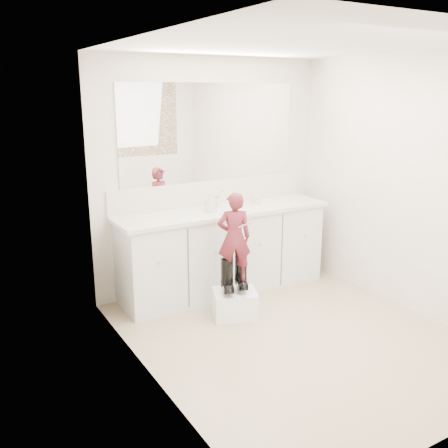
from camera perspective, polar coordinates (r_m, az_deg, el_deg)
floor at (r=4.47m, az=8.12°, el=-12.65°), size 3.00×3.00×0.00m
ceiling at (r=3.98m, az=9.47°, el=19.67°), size 3.00×3.00×0.00m
wall_back at (r=5.28m, az=-1.55°, el=5.61°), size 2.60×0.00×2.60m
wall_left at (r=3.41m, az=-8.53°, el=0.15°), size 0.00×3.00×3.00m
wall_right at (r=4.97m, az=20.53°, el=4.05°), size 0.00×3.00×3.00m
vanity_cabinet at (r=5.24m, az=-0.04°, el=-3.21°), size 2.20×0.55×0.85m
countertop at (r=5.10m, az=0.05°, el=1.49°), size 2.28×0.58×0.04m
backsplash at (r=5.30m, az=-1.46°, el=3.62°), size 2.28×0.03×0.25m
mirror at (r=5.22m, az=-1.52°, el=10.37°), size 2.00×0.02×1.00m
faucet at (r=5.22m, az=-0.87°, el=2.61°), size 0.08×0.08×0.10m
cup at (r=5.34m, az=3.69°, el=2.88°), size 0.15×0.15×0.11m
soap_bottle at (r=4.96m, az=-1.61°, el=2.50°), size 0.10×0.10×0.20m
step_stool at (r=4.74m, az=1.25°, el=-9.12°), size 0.49×0.45×0.25m
boot_left at (r=4.61m, az=0.34°, el=-5.93°), size 0.19×0.25×0.33m
boot_right at (r=4.68m, az=1.93°, el=-5.60°), size 0.19×0.25×0.33m
toddler at (r=4.53m, az=1.16°, el=-1.56°), size 0.36×0.30×0.84m
toothbrush at (r=4.46m, az=2.47°, el=-0.08°), size 0.13×0.06×0.06m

